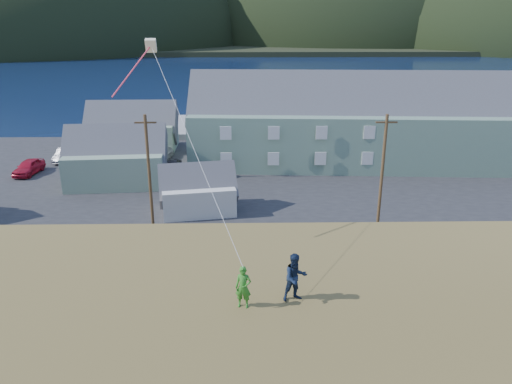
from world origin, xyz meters
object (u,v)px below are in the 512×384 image
wharf (185,127)px  shed_white (198,190)px  kite_flyer_navy (295,277)px  shed_palegreen_near (117,158)px  kite_flyer_green (243,287)px  shed_palegreen_far (132,128)px  lodge (350,122)px

wharf → shed_white: 33.69m
kite_flyer_navy → wharf: bearing=83.4°
shed_palegreen_near → kite_flyer_green: kite_flyer_green is taller
wharf → shed_palegreen_near: bearing=-98.9°
kite_flyer_green → kite_flyer_navy: 1.85m
shed_palegreen_near → kite_flyer_green: (13.13, -34.38, 5.18)m
kite_flyer_green → shed_white: bearing=109.8°
kite_flyer_navy → shed_palegreen_far: bearing=91.8°
kite_flyer_navy → lodge: bearing=58.9°
wharf → shed_palegreen_near: shed_palegreen_near is taller
lodge → shed_palegreen_near: size_ratio=3.50×
shed_palegreen_near → kite_flyer_navy: size_ratio=6.01×
wharf → kite_flyer_navy: (10.98, -59.30, 7.63)m
shed_palegreen_near → shed_white: shed_palegreen_near is taller
shed_white → kite_flyer_navy: (5.96, -26.03, 6.02)m
shed_white → kite_flyer_navy: bearing=-86.8°
lodge → kite_flyer_green: lodge is taller
shed_palegreen_far → kite_flyer_navy: 50.37m
wharf → shed_white: size_ratio=3.55×
lodge → kite_flyer_green: (-11.95, -41.23, 3.03)m
wharf → shed_white: bearing=-81.4°
wharf → shed_palegreen_near: (-3.96, -25.33, 2.32)m
shed_white → kite_flyer_green: size_ratio=4.87×
kite_flyer_green → shed_palegreen_near: bearing=121.8°
shed_white → kite_flyer_green: 27.39m
lodge → shed_white: (-16.12, -14.80, -2.86)m
lodge → wharf: bearing=142.2°
shed_palegreen_near → shed_white: size_ratio=1.44×
wharf → kite_flyer_green: size_ratio=17.27×
wharf → kite_flyer_green: kite_flyer_green is taller
shed_palegreen_near → shed_palegreen_far: (-1.30, 13.43, 0.15)m
wharf → kite_flyer_green: 60.87m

